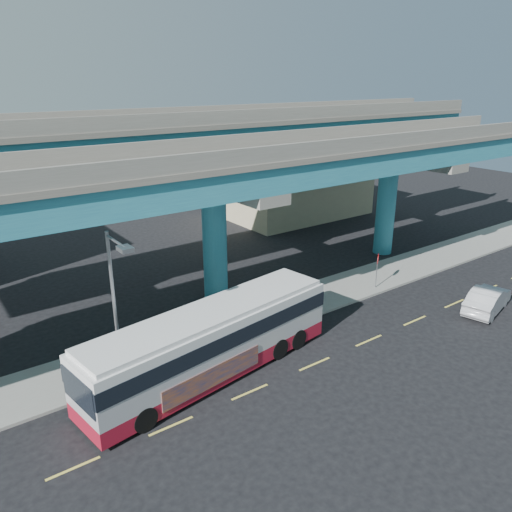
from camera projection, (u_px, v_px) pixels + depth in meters
ground at (311, 361)px, 25.26m from camera, size 120.00×120.00×0.00m
sidewalk at (248, 320)px, 29.40m from camera, size 70.00×4.00×0.15m
lane_markings at (315, 364)px, 25.03m from camera, size 58.00×0.12×0.01m
viaduct at (211, 158)px, 29.07m from camera, size 52.00×12.40×11.70m
building_beige at (292, 180)px, 51.52m from camera, size 14.00×10.23×7.00m
transit_bus at (212, 339)px, 23.60m from camera, size 13.55×4.71×3.41m
sedan at (487, 299)px, 30.47m from camera, size 3.80×5.43×1.54m
street_lamp at (117, 290)px, 21.56m from camera, size 0.50×2.39×7.27m
stop_sign at (378, 263)px, 33.16m from camera, size 0.60×0.46×2.44m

